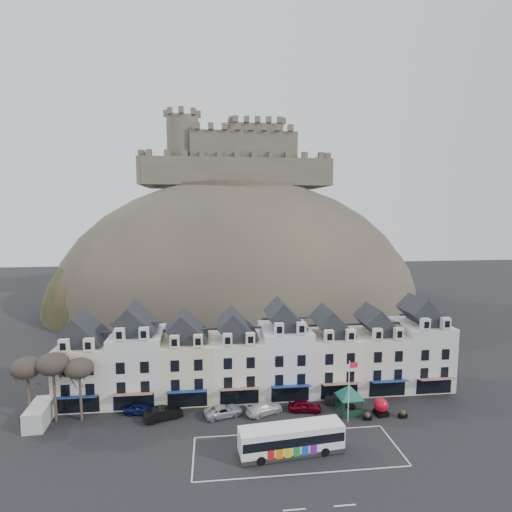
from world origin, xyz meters
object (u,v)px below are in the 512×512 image
at_px(bus_shelter, 349,391).
at_px(car_black, 163,413).
at_px(flagpole, 349,387).
at_px(car_maroon, 305,406).
at_px(white_van, 40,414).
at_px(car_charcoal, 340,401).
at_px(bus, 291,438).
at_px(car_silver, 223,411).
at_px(red_buoy, 381,406).
at_px(car_navy, 141,408).
at_px(car_white, 264,408).

bearing_deg(bus_shelter, car_black, 173.93).
relative_size(flagpole, car_maroon, 1.85).
distance_m(white_van, car_charcoal, 37.60).
height_order(white_van, car_black, white_van).
bearing_deg(bus, bus_shelter, 33.98).
relative_size(white_van, car_silver, 1.14).
xyz_separation_m(bus_shelter, white_van, (-38.03, 1.77, -1.71)).
xyz_separation_m(car_black, car_charcoal, (22.88, 0.99, -0.12)).
xyz_separation_m(white_van, car_silver, (22.14, -0.67, -0.53)).
bearing_deg(white_van, red_buoy, -7.10).
height_order(red_buoy, car_navy, red_buoy).
xyz_separation_m(bus, red_buoy, (12.85, 6.60, -0.61)).
distance_m(car_black, car_white, 12.63).
xyz_separation_m(flagpole, white_van, (-37.28, 3.80, -3.24)).
distance_m(car_navy, car_white, 15.69).
relative_size(bus_shelter, car_navy, 1.39).
height_order(bus_shelter, car_silver, bus_shelter).
bearing_deg(car_silver, bus_shelter, -108.83).
bearing_deg(car_black, car_navy, 39.50).
height_order(car_silver, car_white, car_white).
xyz_separation_m(car_maroon, car_charcoal, (5.05, 0.99, -0.05)).
bearing_deg(flagpole, bus, -146.40).
relative_size(bus_shelter, red_buoy, 2.67).
distance_m(bus, car_navy, 20.17).
distance_m(car_silver, car_white, 5.20).
xyz_separation_m(bus, car_black, (-14.33, 8.60, -0.96)).
height_order(car_black, car_white, car_black).
distance_m(bus, flagpole, 10.25).
bearing_deg(car_charcoal, white_van, 112.99).
bearing_deg(bus_shelter, car_silver, 172.68).
bearing_deg(bus, car_navy, 143.34).
distance_m(white_van, car_black, 14.73).
height_order(white_van, car_maroon, white_van).
height_order(flagpole, car_maroon, flagpole).
xyz_separation_m(red_buoy, car_black, (-27.18, 2.00, -0.35)).
distance_m(red_buoy, car_white, 14.70).
xyz_separation_m(red_buoy, car_white, (-14.55, 2.00, -0.43)).
bearing_deg(car_maroon, white_van, 98.09).
distance_m(car_black, car_maroon, 17.83).
distance_m(car_silver, car_maroon, 10.40).
relative_size(car_maroon, car_charcoal, 1.04).
distance_m(flagpole, car_maroon, 6.79).
height_order(flagpole, car_white, flagpole).
distance_m(bus_shelter, car_charcoal, 3.09).
xyz_separation_m(flagpole, car_maroon, (-4.74, 3.13, -3.72)).
bearing_deg(car_charcoal, flagpole, -161.80).
relative_size(flagpole, car_white, 1.62).
bearing_deg(car_white, car_maroon, -113.07).
relative_size(bus, car_black, 2.39).
height_order(bus_shelter, car_navy, bus_shelter).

